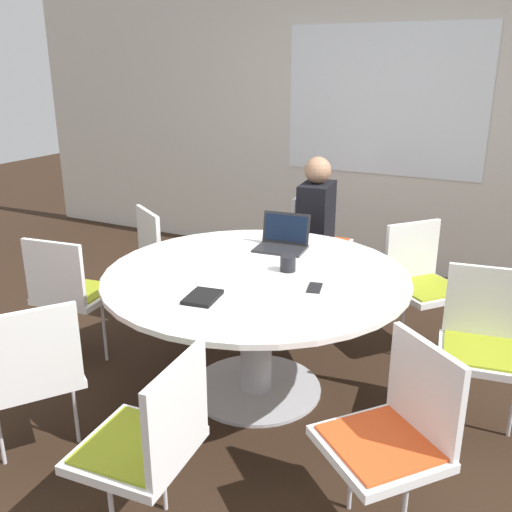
{
  "coord_description": "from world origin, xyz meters",
  "views": [
    {
      "loc": [
        1.38,
        -2.68,
        1.9
      ],
      "look_at": [
        0.0,
        0.0,
        0.86
      ],
      "focal_mm": 40.0,
      "sensor_mm": 36.0,
      "label": 1
    }
  ],
  "objects_px": {
    "chair_1": "(166,253)",
    "spiral_notebook": "(203,297)",
    "chair_7": "(422,277)",
    "laptop": "(283,240)",
    "chair_5": "(395,428)",
    "coffee_cup": "(288,263)",
    "chair_4": "(150,438)",
    "person_0": "(318,222)",
    "chair_6": "(484,337)",
    "cell_phone": "(315,288)",
    "chair_0": "(315,237)",
    "chair_2": "(70,288)",
    "chair_3": "(32,368)"
  },
  "relations": [
    {
      "from": "chair_5",
      "to": "laptop",
      "type": "height_order",
      "value": "laptop"
    },
    {
      "from": "chair_4",
      "to": "chair_7",
      "type": "distance_m",
      "value": 2.29
    },
    {
      "from": "chair_7",
      "to": "person_0",
      "type": "relative_size",
      "value": 0.71
    },
    {
      "from": "chair_3",
      "to": "coffee_cup",
      "type": "distance_m",
      "value": 1.44
    },
    {
      "from": "chair_4",
      "to": "chair_6",
      "type": "height_order",
      "value": "same"
    },
    {
      "from": "chair_2",
      "to": "chair_4",
      "type": "distance_m",
      "value": 1.71
    },
    {
      "from": "chair_3",
      "to": "chair_4",
      "type": "height_order",
      "value": "same"
    },
    {
      "from": "chair_5",
      "to": "chair_6",
      "type": "relative_size",
      "value": 1.0
    },
    {
      "from": "laptop",
      "to": "spiral_notebook",
      "type": "height_order",
      "value": "laptop"
    },
    {
      "from": "chair_7",
      "to": "laptop",
      "type": "bearing_deg",
      "value": -17.09
    },
    {
      "from": "chair_6",
      "to": "chair_1",
      "type": "bearing_deg",
      "value": -17.63
    },
    {
      "from": "chair_2",
      "to": "chair_6",
      "type": "distance_m",
      "value": 2.48
    },
    {
      "from": "chair_4",
      "to": "person_0",
      "type": "relative_size",
      "value": 0.71
    },
    {
      "from": "chair_1",
      "to": "spiral_notebook",
      "type": "distance_m",
      "value": 1.49
    },
    {
      "from": "chair_1",
      "to": "chair_5",
      "type": "height_order",
      "value": "same"
    },
    {
      "from": "cell_phone",
      "to": "coffee_cup",
      "type": "bearing_deg",
      "value": 142.92
    },
    {
      "from": "chair_7",
      "to": "cell_phone",
      "type": "bearing_deg",
      "value": 21.14
    },
    {
      "from": "chair_6",
      "to": "chair_0",
      "type": "bearing_deg",
      "value": -49.77
    },
    {
      "from": "chair_5",
      "to": "coffee_cup",
      "type": "distance_m",
      "value": 1.23
    },
    {
      "from": "chair_0",
      "to": "chair_2",
      "type": "bearing_deg",
      "value": -35.63
    },
    {
      "from": "chair_6",
      "to": "person_0",
      "type": "xyz_separation_m",
      "value": [
        -1.34,
        1.04,
        0.19
      ]
    },
    {
      "from": "chair_4",
      "to": "person_0",
      "type": "height_order",
      "value": "person_0"
    },
    {
      "from": "chair_0",
      "to": "person_0",
      "type": "distance_m",
      "value": 0.32
    },
    {
      "from": "chair_0",
      "to": "cell_phone",
      "type": "distance_m",
      "value": 1.72
    },
    {
      "from": "laptop",
      "to": "cell_phone",
      "type": "height_order",
      "value": "laptop"
    },
    {
      "from": "cell_phone",
      "to": "chair_0",
      "type": "bearing_deg",
      "value": 111.34
    },
    {
      "from": "chair_4",
      "to": "cell_phone",
      "type": "relative_size",
      "value": 5.68
    },
    {
      "from": "chair_7",
      "to": "cell_phone",
      "type": "height_order",
      "value": "chair_7"
    },
    {
      "from": "chair_1",
      "to": "person_0",
      "type": "relative_size",
      "value": 0.71
    },
    {
      "from": "chair_2",
      "to": "chair_4",
      "type": "xyz_separation_m",
      "value": [
        1.39,
        -1.0,
        0.0
      ]
    },
    {
      "from": "person_0",
      "to": "coffee_cup",
      "type": "xyz_separation_m",
      "value": [
        0.28,
        -1.18,
        0.09
      ]
    },
    {
      "from": "chair_4",
      "to": "chair_6",
      "type": "xyz_separation_m",
      "value": [
        1.04,
        1.48,
        0.0
      ]
    },
    {
      "from": "chair_5",
      "to": "coffee_cup",
      "type": "xyz_separation_m",
      "value": [
        -0.85,
        0.85,
        0.28
      ]
    },
    {
      "from": "chair_0",
      "to": "person_0",
      "type": "bearing_deg",
      "value": 19.07
    },
    {
      "from": "chair_4",
      "to": "coffee_cup",
      "type": "xyz_separation_m",
      "value": [
        -0.02,
        1.34,
        0.28
      ]
    },
    {
      "from": "chair_2",
      "to": "laptop",
      "type": "bearing_deg",
      "value": 23.69
    },
    {
      "from": "chair_2",
      "to": "cell_phone",
      "type": "relative_size",
      "value": 5.68
    },
    {
      "from": "cell_phone",
      "to": "chair_4",
      "type": "bearing_deg",
      "value": -100.25
    },
    {
      "from": "chair_7",
      "to": "chair_5",
      "type": "bearing_deg",
      "value": 48.17
    },
    {
      "from": "coffee_cup",
      "to": "spiral_notebook",
      "type": "bearing_deg",
      "value": -110.84
    },
    {
      "from": "chair_0",
      "to": "laptop",
      "type": "xyz_separation_m",
      "value": [
        0.18,
        -1.04,
        0.29
      ]
    },
    {
      "from": "chair_4",
      "to": "laptop",
      "type": "height_order",
      "value": "laptop"
    },
    {
      "from": "chair_0",
      "to": "chair_4",
      "type": "height_order",
      "value": "same"
    },
    {
      "from": "chair_1",
      "to": "person_0",
      "type": "height_order",
      "value": "person_0"
    },
    {
      "from": "spiral_notebook",
      "to": "person_0",
      "type": "bearing_deg",
      "value": 92.0
    },
    {
      "from": "chair_2",
      "to": "spiral_notebook",
      "type": "bearing_deg",
      "value": -18.61
    },
    {
      "from": "chair_0",
      "to": "cell_phone",
      "type": "xyz_separation_m",
      "value": [
        0.62,
        -1.59,
        0.24
      ]
    },
    {
      "from": "chair_2",
      "to": "chair_7",
      "type": "bearing_deg",
      "value": 24.49
    },
    {
      "from": "chair_0",
      "to": "chair_1",
      "type": "distance_m",
      "value": 1.23
    },
    {
      "from": "chair_7",
      "to": "spiral_notebook",
      "type": "height_order",
      "value": "chair_7"
    }
  ]
}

